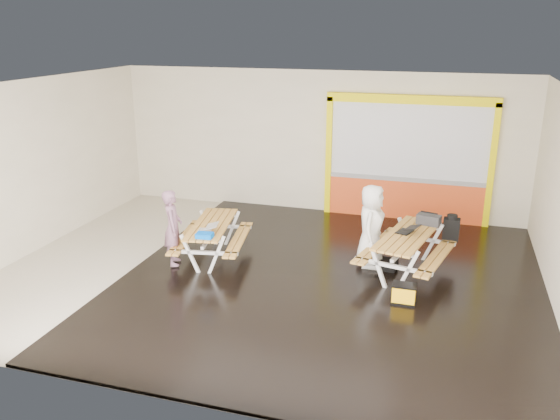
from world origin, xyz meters
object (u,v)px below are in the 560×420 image
(laptop_left, at_px, (207,229))
(dark_case, at_px, (385,264))
(toolbox, at_px, (429,220))
(person_right, at_px, (371,226))
(backpack, at_px, (451,228))
(fluke_bag, at_px, (404,294))
(blue_pouch, at_px, (205,235))
(person_left, at_px, (173,227))
(picnic_table_left, at_px, (212,232))
(picnic_table_right, at_px, (407,244))
(laptop_right, at_px, (407,230))

(laptop_left, distance_m, dark_case, 3.47)
(toolbox, distance_m, dark_case, 1.21)
(person_right, height_order, backpack, person_right)
(person_right, height_order, fluke_bag, person_right)
(fluke_bag, bearing_deg, laptop_left, 173.61)
(blue_pouch, distance_m, fluke_bag, 3.72)
(person_right, xyz_separation_m, dark_case, (0.30, -0.04, -0.73))
(blue_pouch, bearing_deg, dark_case, 21.21)
(toolbox, height_order, backpack, toolbox)
(person_right, relative_size, backpack, 3.11)
(person_right, height_order, laptop_left, person_right)
(person_left, height_order, dark_case, person_left)
(picnic_table_left, distance_m, toolbox, 4.25)
(backpack, bearing_deg, laptop_left, -159.42)
(picnic_table_right, relative_size, laptop_right, 4.97)
(picnic_table_left, bearing_deg, fluke_bag, -12.99)
(picnic_table_left, bearing_deg, laptop_right, 6.74)
(picnic_table_left, relative_size, blue_pouch, 7.12)
(backpack, height_order, dark_case, backpack)
(person_right, distance_m, toolbox, 1.16)
(laptop_right, bearing_deg, picnic_table_right, -75.27)
(laptop_left, bearing_deg, fluke_bag, -6.39)
(picnic_table_left, distance_m, dark_case, 3.44)
(laptop_left, height_order, fluke_bag, laptop_left)
(blue_pouch, bearing_deg, toolbox, 24.57)
(blue_pouch, xyz_separation_m, backpack, (4.35, 1.95, -0.07))
(blue_pouch, bearing_deg, backpack, 24.20)
(laptop_left, bearing_deg, person_right, 18.36)
(picnic_table_right, height_order, fluke_bag, picnic_table_right)
(person_left, bearing_deg, laptop_right, -100.21)
(person_left, distance_m, toolbox, 4.94)
(person_left, relative_size, laptop_left, 3.28)
(blue_pouch, height_order, dark_case, blue_pouch)
(picnic_table_left, distance_m, person_left, 0.81)
(dark_case, bearing_deg, laptop_right, -4.33)
(toolbox, xyz_separation_m, backpack, (0.43, 0.16, -0.18))
(toolbox, relative_size, backpack, 0.93)
(blue_pouch, bearing_deg, fluke_bag, -1.99)
(picnic_table_right, xyz_separation_m, fluke_bag, (0.08, -1.26, -0.42))
(picnic_table_right, xyz_separation_m, laptop_left, (-3.66, -0.84, 0.20))
(laptop_left, relative_size, dark_case, 1.00)
(picnic_table_right, xyz_separation_m, dark_case, (-0.40, 0.10, -0.50))
(fluke_bag, bearing_deg, toolbox, 82.50)
(person_left, distance_m, laptop_left, 0.69)
(blue_pouch, distance_m, dark_case, 3.48)
(picnic_table_right, bearing_deg, person_right, 168.77)
(picnic_table_left, height_order, laptop_left, laptop_left)
(person_right, xyz_separation_m, backpack, (1.47, 0.68, -0.12))
(dark_case, height_order, fluke_bag, fluke_bag)
(toolbox, distance_m, backpack, 0.50)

